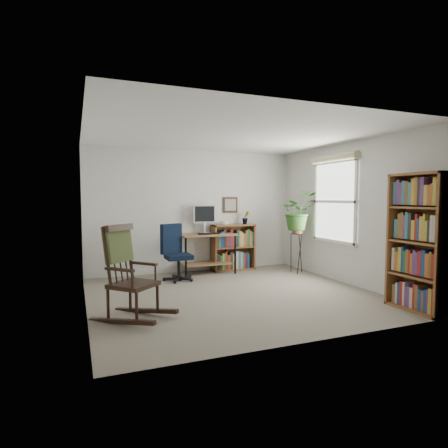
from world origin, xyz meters
name	(u,v)px	position (x,y,z in m)	size (l,w,h in m)	color
floor	(234,295)	(0.00, 0.00, 0.00)	(4.20, 4.00, 0.00)	slate
ceiling	(234,134)	(0.00, 0.00, 2.40)	(4.20, 4.00, 0.00)	silver
wall_back	(194,211)	(0.00, 2.00, 1.20)	(4.20, 0.00, 2.40)	silver
wall_front	(313,225)	(0.00, -2.00, 1.20)	(4.20, 0.00, 2.40)	silver
wall_left	(84,219)	(-2.10, 0.00, 1.20)	(0.00, 4.00, 2.40)	silver
wall_right	(347,214)	(2.10, 0.00, 1.20)	(0.00, 4.00, 2.40)	silver
window	(334,202)	(2.06, 0.30, 1.40)	(0.12, 1.20, 1.50)	white
desk	(207,253)	(0.16, 1.70, 0.39)	(1.07, 0.59, 0.77)	olive
monitor	(204,219)	(0.16, 1.84, 1.05)	(0.46, 0.16, 0.56)	silver
keyboard	(209,234)	(0.16, 1.58, 0.79)	(0.40, 0.15, 0.03)	black
office_chair	(179,252)	(-0.52, 1.26, 0.51)	(0.56, 0.56, 1.02)	black
rocking_chair	(133,271)	(-1.57, -0.60, 0.58)	(0.60, 1.00, 1.17)	black
low_bookshelf	(233,247)	(0.77, 1.82, 0.46)	(0.88, 0.29, 0.93)	brown
tall_bookshelf	(419,242)	(1.92, -1.60, 0.89)	(0.34, 0.78, 1.79)	brown
plant_stand	(297,250)	(1.80, 1.07, 0.45)	(0.25, 0.25, 0.91)	black
spider_plant	(298,192)	(1.80, 1.07, 1.57)	(1.69, 1.88, 1.46)	#2D6021
potted_plant_small	(246,221)	(1.05, 1.83, 0.98)	(0.13, 0.24, 0.11)	#2D6021
framed_picture	(230,205)	(0.77, 1.97, 1.32)	(0.32, 0.04, 0.32)	black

